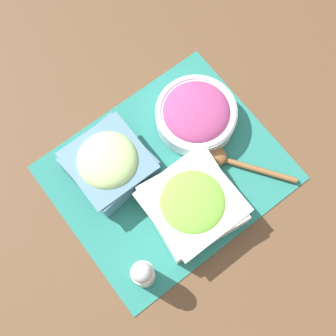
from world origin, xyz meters
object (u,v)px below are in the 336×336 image
wooden_spoon (223,158)px  pepper_shaker (143,274)px  cucumber_bowl (109,163)px  lettuce_bowl (192,205)px  onion_bowl (196,114)px

wooden_spoon → pepper_shaker: size_ratio=1.62×
cucumber_bowl → pepper_shaker: (-0.07, -0.22, 0.02)m
lettuce_bowl → onion_bowl: lettuce_bowl is taller
onion_bowl → cucumber_bowl: (-0.21, 0.02, 0.01)m
lettuce_bowl → cucumber_bowl: (-0.08, 0.17, 0.00)m
lettuce_bowl → pepper_shaker: pepper_shaker is taller
lettuce_bowl → pepper_shaker: bearing=-162.1°
lettuce_bowl → wooden_spoon: bearing=20.0°
onion_bowl → pepper_shaker: pepper_shaker is taller
onion_bowl → cucumber_bowl: 0.21m
cucumber_bowl → pepper_shaker: pepper_shaker is taller
cucumber_bowl → wooden_spoon: (0.20, -0.13, -0.03)m
wooden_spoon → pepper_shaker: 0.29m
pepper_shaker → lettuce_bowl: bearing=17.9°
cucumber_bowl → wooden_spoon: cucumber_bowl is taller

